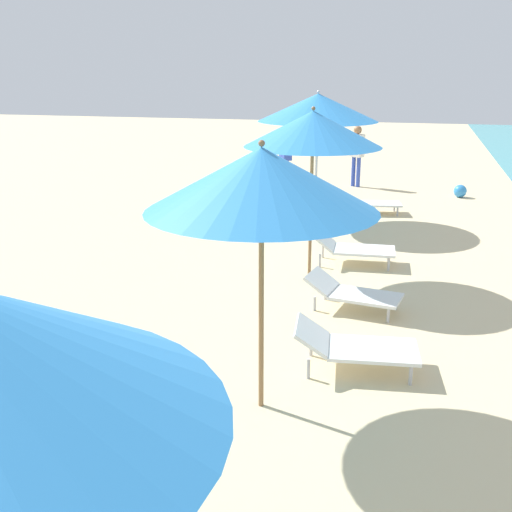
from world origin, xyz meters
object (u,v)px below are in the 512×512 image
object	(u,v)px
umbrella_third	(262,180)
cooler_box	(67,398)
person_walking_near	(286,152)
beach_ball	(460,191)
umbrella_farthest	(318,108)
lounger_farthest_shoreside	(363,202)
umbrella_fourth	(313,129)
lounger_third_shoreside	(355,346)
lounger_fourth_shoreside	(352,247)
person_walking_mid	(357,150)
lounger_fourth_inland	(352,292)

from	to	relation	value
umbrella_third	cooler_box	world-z (taller)	umbrella_third
person_walking_near	beach_ball	bearing A→B (deg)	-29.60
umbrella_third	umbrella_farthest	world-z (taller)	umbrella_farthest
umbrella_farthest	umbrella_third	bearing A→B (deg)	-84.88
umbrella_farthest	lounger_farthest_shoreside	world-z (taller)	umbrella_farthest
umbrella_fourth	cooler_box	distance (m)	5.24
lounger_farthest_shoreside	beach_ball	world-z (taller)	lounger_farthest_shoreside
lounger_third_shoreside	beach_ball	world-z (taller)	lounger_third_shoreside
lounger_third_shoreside	beach_ball	size ratio (longest dim) A/B	4.34
lounger_fourth_shoreside	umbrella_farthest	size ratio (longest dim) A/B	0.51
person_walking_mid	umbrella_fourth	bearing A→B (deg)	-147.62
lounger_fourth_shoreside	person_walking_near	world-z (taller)	person_walking_near
umbrella_third	lounger_third_shoreside	size ratio (longest dim) A/B	1.85
lounger_fourth_shoreside	person_walking_mid	xyz separation A→B (m)	(-0.63, 7.12, 0.70)
lounger_third_shoreside	person_walking_near	bearing A→B (deg)	99.40
umbrella_third	lounger_farthest_shoreside	distance (m)	8.92
umbrella_farthest	beach_ball	world-z (taller)	umbrella_farthest
lounger_third_shoreside	person_walking_mid	world-z (taller)	person_walking_mid
umbrella_third	beach_ball	bearing A→B (deg)	77.55
beach_ball	cooler_box	size ratio (longest dim) A/B	0.54
cooler_box	beach_ball	bearing A→B (deg)	70.17
umbrella_third	cooler_box	xyz separation A→B (m)	(-1.76, -0.58, -2.07)
person_walking_near	cooler_box	distance (m)	11.39
person_walking_near	cooler_box	world-z (taller)	person_walking_near
lounger_farthest_shoreside	person_walking_mid	size ratio (longest dim) A/B	1.03
lounger_fourth_shoreside	beach_ball	xyz separation A→B (m)	(2.07, 6.26, -0.13)
umbrella_fourth	person_walking_mid	xyz separation A→B (m)	(-0.07, 8.03, -1.31)
umbrella_fourth	lounger_fourth_inland	xyz separation A→B (m)	(0.78, -1.17, -2.05)
lounger_third_shoreside	lounger_fourth_inland	size ratio (longest dim) A/B	1.04
lounger_third_shoreside	umbrella_fourth	distance (m)	3.70
lounger_farthest_shoreside	cooler_box	xyz separation A→B (m)	(-2.00, -9.28, -0.11)
lounger_third_shoreside	lounger_fourth_inland	distance (m)	1.77
beach_ball	cooler_box	distance (m)	12.41
lounger_fourth_shoreside	person_walking_mid	distance (m)	7.19
beach_ball	person_walking_near	bearing A→B (deg)	-175.87
lounger_fourth_inland	beach_ball	bearing A→B (deg)	87.18
person_walking_near	cooler_box	bearing A→B (deg)	-122.67
lounger_fourth_inland	beach_ball	xyz separation A→B (m)	(1.85, 8.34, -0.09)
umbrella_third	lounger_fourth_inland	world-z (taller)	umbrella_third
umbrella_fourth	lounger_farthest_shoreside	distance (m)	5.20
lounger_farthest_shoreside	person_walking_near	distance (m)	3.13
umbrella_fourth	lounger_farthest_shoreside	xyz separation A→B (m)	(0.42, 4.77, -2.03)
umbrella_fourth	lounger_fourth_shoreside	xyz separation A→B (m)	(0.56, 0.91, -2.01)
lounger_fourth_shoreside	lounger_farthest_shoreside	size ratio (longest dim) A/B	0.82
lounger_fourth_shoreside	lounger_third_shoreside	bearing A→B (deg)	-86.98
umbrella_farthest	lounger_fourth_shoreside	bearing A→B (deg)	-69.33
lounger_farthest_shoreside	beach_ball	distance (m)	3.26
umbrella_fourth	person_walking_near	bearing A→B (deg)	104.66
umbrella_fourth	umbrella_farthest	xyz separation A→B (m)	(-0.51, 3.74, 0.07)
person_walking_mid	cooler_box	distance (m)	12.66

